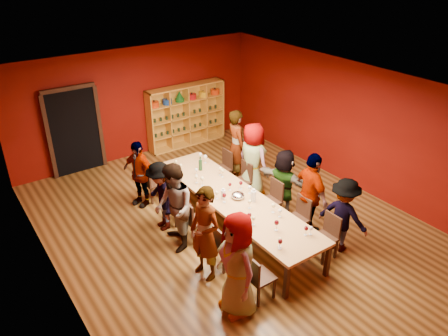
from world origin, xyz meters
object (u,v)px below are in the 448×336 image
at_px(chair_person_right_3, 243,178).
at_px(wine_bottle, 200,165).
at_px(person_left_1, 205,234).
at_px(chair_person_right_2, 273,198).
at_px(spittoon_bowl, 238,195).
at_px(chair_person_left_2, 193,219).
at_px(chair_person_right_0, 327,234).
at_px(tasting_table, 234,199).
at_px(person_left_0, 238,265).
at_px(chair_person_right_4, 224,166).
at_px(chair_person_left_3, 175,203).
at_px(person_right_2, 284,183).
at_px(chair_person_left_4, 151,181).
at_px(person_right_3, 253,160).
at_px(person_left_4, 139,174).
at_px(chair_person_left_0, 257,276).
at_px(shelving_unit, 186,112).
at_px(person_left_2, 174,208).
at_px(person_right_0, 343,215).
at_px(chair_person_right_1, 299,215).
at_px(person_right_4, 236,146).
at_px(chair_person_left_1, 223,245).
at_px(person_left_3, 161,196).
at_px(person_right_1, 311,194).

bearing_deg(chair_person_right_3, wine_bottle, 148.63).
height_order(person_left_1, chair_person_right_2, person_left_1).
bearing_deg(wine_bottle, spittoon_bowl, -91.30).
relative_size(chair_person_left_2, chair_person_right_0, 1.00).
xyz_separation_m(tasting_table, person_left_0, (-1.31, -1.89, 0.22)).
bearing_deg(chair_person_right_2, chair_person_right_4, 90.00).
distance_m(tasting_table, chair_person_left_3, 1.27).
bearing_deg(person_right_2, chair_person_left_4, 28.57).
height_order(person_left_0, chair_person_left_4, person_left_0).
bearing_deg(person_right_3, spittoon_bowl, 124.85).
bearing_deg(person_left_4, chair_person_left_2, -12.66).
bearing_deg(tasting_table, chair_person_left_0, -115.69).
distance_m(shelving_unit, person_left_2, 4.98).
xyz_separation_m(spittoon_bowl, wine_bottle, (0.03, 1.48, 0.06)).
bearing_deg(tasting_table, person_left_0, -124.73).
distance_m(person_left_0, chair_person_right_2, 2.85).
xyz_separation_m(person_left_1, person_left_4, (0.10, 2.89, -0.12)).
xyz_separation_m(person_left_0, person_right_3, (2.49, 2.78, -0.02)).
height_order(person_right_0, chair_person_right_1, person_right_0).
xyz_separation_m(tasting_table, chair_person_left_4, (-0.91, 1.99, -0.20)).
bearing_deg(person_right_4, person_left_2, 130.96).
height_order(chair_person_left_0, chair_person_left_1, same).
distance_m(chair_person_right_4, spittoon_bowl, 1.99).
bearing_deg(person_right_0, chair_person_left_1, 52.16).
relative_size(tasting_table, chair_person_right_4, 5.06).
relative_size(tasting_table, spittoon_bowl, 16.41).
distance_m(chair_person_left_1, person_left_1, 0.55).
bearing_deg(person_left_2, chair_person_left_1, 37.20).
distance_m(shelving_unit, chair_person_right_0, 6.10).
relative_size(tasting_table, chair_person_left_4, 5.06).
xyz_separation_m(tasting_table, person_left_3, (-1.23, 0.86, 0.06)).
bearing_deg(chair_person_right_1, chair_person_left_3, 134.52).
relative_size(person_right_0, chair_person_right_1, 1.73).
relative_size(person_right_0, chair_person_right_3, 1.73).
relative_size(chair_person_left_2, person_right_3, 0.50).
height_order(person_left_2, chair_person_right_3, person_left_2).
height_order(chair_person_right_1, person_right_2, person_right_2).
xyz_separation_m(person_left_2, person_right_0, (2.61, -1.89, -0.13)).
height_order(person_right_1, person_right_4, person_right_4).
distance_m(person_left_2, person_right_1, 2.74).
relative_size(person_left_2, chair_person_right_2, 2.02).
xyz_separation_m(person_right_2, wine_bottle, (-1.14, 1.56, 0.11)).
distance_m(chair_person_left_0, person_right_4, 4.22).
relative_size(shelving_unit, chair_person_left_4, 2.70).
relative_size(person_right_1, wine_bottle, 5.30).
bearing_deg(chair_person_right_0, person_left_4, 119.26).
distance_m(chair_person_right_4, wine_bottle, 0.96).
relative_size(chair_person_right_0, chair_person_right_3, 1.00).
bearing_deg(person_left_1, chair_person_left_3, 157.57).
height_order(person_left_0, chair_person_left_2, person_left_0).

